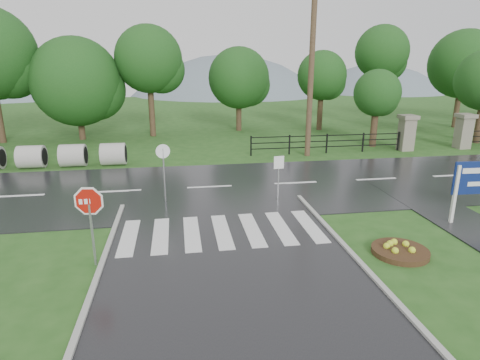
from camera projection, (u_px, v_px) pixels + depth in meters
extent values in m
plane|color=#244F1A|center=(249.00, 328.00, 8.54)|extent=(120.00, 120.00, 0.00)
cube|color=black|center=(210.00, 188.00, 18.01)|extent=(90.00, 8.00, 0.04)
cube|color=#29292B|center=(474.00, 229.00, 13.59)|extent=(2.20, 11.00, 0.04)
cube|color=silver|center=(129.00, 237.00, 12.81)|extent=(0.50, 2.80, 0.02)
cube|color=silver|center=(161.00, 235.00, 12.96)|extent=(0.50, 2.80, 0.02)
cube|color=silver|center=(192.00, 233.00, 13.11)|extent=(0.50, 2.80, 0.02)
cube|color=silver|center=(222.00, 231.00, 13.25)|extent=(0.50, 2.80, 0.02)
cube|color=silver|center=(252.00, 229.00, 13.40)|extent=(0.50, 2.80, 0.02)
cube|color=silver|center=(281.00, 227.00, 13.55)|extent=(0.50, 2.80, 0.02)
cube|color=silver|center=(309.00, 226.00, 13.70)|extent=(0.50, 2.80, 0.02)
cube|color=gray|center=(406.00, 135.00, 25.35)|extent=(0.80, 0.80, 2.00)
cube|color=#6B6659|center=(408.00, 117.00, 25.03)|extent=(1.00, 1.00, 0.24)
cube|color=gray|center=(463.00, 133.00, 25.95)|extent=(0.80, 0.80, 2.00)
cube|color=#6B6659|center=(466.00, 116.00, 25.63)|extent=(1.00, 1.00, 0.24)
cube|color=black|center=(327.00, 147.00, 24.73)|extent=(9.50, 0.05, 0.05)
cube|color=black|center=(327.00, 141.00, 24.63)|extent=(9.50, 0.05, 0.05)
cube|color=black|center=(327.00, 135.00, 24.54)|extent=(9.50, 0.05, 0.05)
cube|color=black|center=(251.00, 146.00, 23.97)|extent=(0.08, 0.08, 1.20)
cube|color=black|center=(398.00, 141.00, 25.39)|extent=(0.08, 0.08, 1.20)
cube|color=black|center=(469.00, 139.00, 26.13)|extent=(0.08, 0.08, 1.20)
sphere|color=slate|center=(25.00, 180.00, 70.01)|extent=(40.00, 40.00, 40.00)
sphere|color=slate|center=(229.00, 186.00, 76.20)|extent=(48.00, 48.00, 48.00)
sphere|color=slate|center=(369.00, 159.00, 79.16)|extent=(36.00, 36.00, 36.00)
cylinder|color=#9E9B93|center=(32.00, 157.00, 21.23)|extent=(1.30, 1.20, 1.20)
cylinder|color=#9E9B93|center=(73.00, 155.00, 21.54)|extent=(1.30, 1.20, 1.20)
cylinder|color=#9E9B93|center=(114.00, 154.00, 21.85)|extent=(1.30, 1.20, 1.20)
cube|color=#939399|center=(93.00, 235.00, 10.92)|extent=(0.05, 0.05, 1.80)
cylinder|color=white|center=(89.00, 201.00, 10.65)|extent=(1.07, 0.17, 1.08)
cylinder|color=#AA140B|center=(89.00, 201.00, 10.64)|extent=(0.93, 0.16, 0.94)
cube|color=silver|center=(455.00, 195.00, 13.74)|extent=(0.11, 0.11, 2.10)
cylinder|color=#332111|center=(400.00, 251.00, 11.79)|extent=(1.64, 1.64, 0.16)
cube|color=#939399|center=(278.00, 180.00, 16.04)|extent=(0.04, 0.04, 1.76)
cube|color=white|center=(279.00, 162.00, 15.81)|extent=(0.42, 0.06, 0.51)
cylinder|color=#939399|center=(164.00, 176.00, 15.82)|extent=(0.07, 0.07, 2.22)
cylinder|color=white|center=(163.00, 151.00, 15.52)|extent=(0.55, 0.10, 0.56)
cylinder|color=#473523|center=(311.00, 73.00, 22.79)|extent=(0.32, 0.32, 9.67)
cylinder|color=#3D2B1C|center=(374.00, 124.00, 26.42)|extent=(0.44, 0.44, 2.93)
sphere|color=#144114|center=(377.00, 93.00, 25.84)|extent=(3.00, 3.00, 3.00)
cylinder|color=#3D2B1C|center=(480.00, 117.00, 27.48)|extent=(0.47, 0.47, 3.56)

